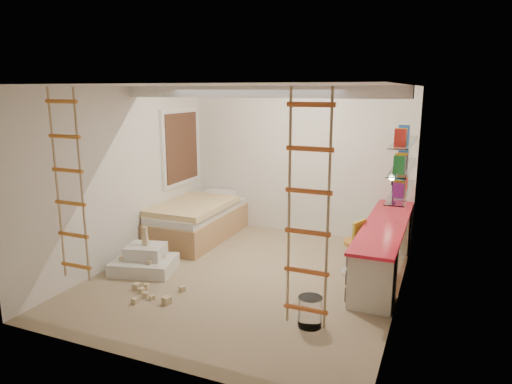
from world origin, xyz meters
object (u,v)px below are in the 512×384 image
at_px(play_platform, 145,261).
at_px(desk, 384,246).
at_px(bed, 198,220).
at_px(swivel_chair, 358,254).

bearing_deg(play_platform, desk, 21.36).
bearing_deg(bed, play_platform, -88.93).
bearing_deg(play_platform, swivel_chair, 20.43).
relative_size(bed, play_platform, 2.04).
bearing_deg(desk, bed, 173.51).
height_order(desk, play_platform, desk).
xyz_separation_m(desk, swivel_chair, (-0.32, -0.18, -0.11)).
relative_size(swivel_chair, play_platform, 0.81).
bearing_deg(swivel_chair, play_platform, -159.57).
distance_m(desk, play_platform, 3.41).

